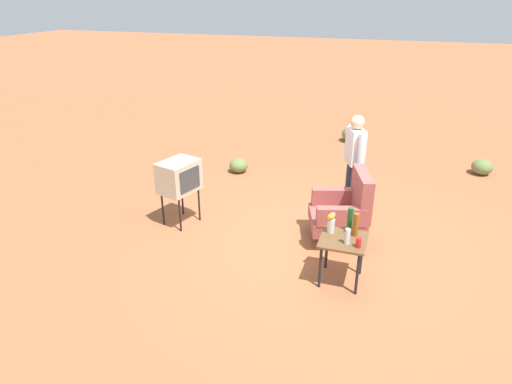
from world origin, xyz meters
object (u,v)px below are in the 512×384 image
at_px(side_table, 343,245).
at_px(armchair, 345,209).
at_px(bottle_wine_green, 350,219).
at_px(soda_can_red, 359,243).
at_px(flower_vase, 331,222).
at_px(bottle_short_clear, 347,236).
at_px(tv_on_stand, 179,177).
at_px(bottle_tall_amber, 356,225).
at_px(person_standing, 354,159).

bearing_deg(side_table, armchair, -173.18).
xyz_separation_m(bottle_wine_green, soda_can_red, (0.37, 0.16, -0.10)).
bearing_deg(soda_can_red, flower_vase, -124.23).
relative_size(bottle_short_clear, soda_can_red, 1.64).
relative_size(side_table, bottle_short_clear, 3.01).
relative_size(tv_on_stand, bottle_wine_green, 3.22).
height_order(side_table, bottle_wine_green, bottle_wine_green).
height_order(armchair, bottle_tall_amber, armchair).
relative_size(person_standing, bottle_wine_green, 5.12).
relative_size(side_table, flower_vase, 2.27).
height_order(armchair, bottle_wine_green, armchair).
distance_m(person_standing, bottle_wine_green, 1.78).
relative_size(bottle_short_clear, bottle_tall_amber, 0.67).
bearing_deg(person_standing, tv_on_stand, -63.71).
height_order(side_table, soda_can_red, soda_can_red).
xyz_separation_m(person_standing, soda_can_red, (2.12, 0.34, -0.27)).
bearing_deg(bottle_tall_amber, bottle_wine_green, -139.59).
bearing_deg(person_standing, side_table, 4.23).
relative_size(tv_on_stand, flower_vase, 3.89).
bearing_deg(bottle_wine_green, bottle_tall_amber, 40.41).
bearing_deg(bottle_short_clear, flower_vase, -132.76).
xyz_separation_m(armchair, side_table, (1.03, 0.12, 0.02)).
relative_size(bottle_tall_amber, flower_vase, 1.13).
relative_size(side_table, soda_can_red, 4.94).
height_order(side_table, bottle_short_clear, bottle_short_clear).
bearing_deg(soda_can_red, person_standing, -170.91).
height_order(side_table, flower_vase, flower_vase).
distance_m(tv_on_stand, flower_vase, 2.52).
height_order(bottle_short_clear, soda_can_red, bottle_short_clear).
xyz_separation_m(armchair, bottle_tall_amber, (0.90, 0.24, 0.25)).
distance_m(bottle_short_clear, flower_vase, 0.32).
bearing_deg(armchair, bottle_wine_green, 11.28).
bearing_deg(soda_can_red, tv_on_stand, -107.86).
xyz_separation_m(bottle_tall_amber, soda_can_red, (0.27, 0.07, -0.09)).
xyz_separation_m(armchair, person_standing, (-0.96, -0.02, 0.44)).
height_order(person_standing, bottle_tall_amber, person_standing).
bearing_deg(tv_on_stand, flower_vase, 75.01).
bearing_deg(bottle_short_clear, tv_on_stand, -108.00).
distance_m(bottle_tall_amber, soda_can_red, 0.29).
bearing_deg(side_table, bottle_tall_amber, 138.35).
bearing_deg(bottle_short_clear, person_standing, -174.48).
relative_size(armchair, soda_can_red, 8.69).
bearing_deg(bottle_short_clear, armchair, -171.06).
bearing_deg(tv_on_stand, armchair, 95.99).
relative_size(armchair, tv_on_stand, 1.03).
bearing_deg(side_table, person_standing, -175.77).
distance_m(soda_can_red, flower_vase, 0.46).
distance_m(bottle_wine_green, soda_can_red, 0.41).
bearing_deg(person_standing, bottle_short_clear, 5.52).
relative_size(bottle_short_clear, flower_vase, 0.75).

